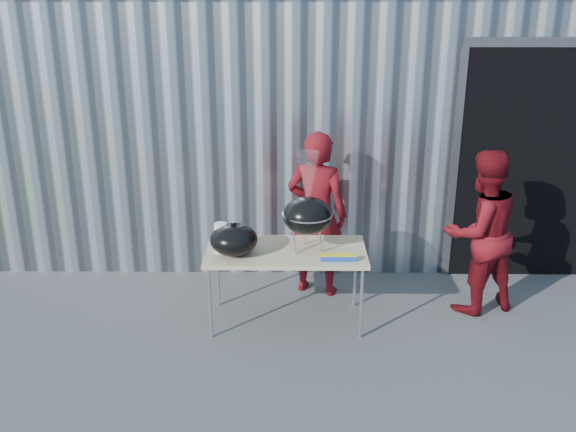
{
  "coord_description": "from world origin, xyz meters",
  "views": [
    {
      "loc": [
        0.35,
        -4.94,
        3.1
      ],
      "look_at": [
        0.29,
        0.69,
        1.05
      ],
      "focal_mm": 40.0,
      "sensor_mm": 36.0,
      "label": 1
    }
  ],
  "objects_px": {
    "person_cook": "(317,214)",
    "person_bystander": "(480,232)",
    "kettle_grill": "(308,208)",
    "folding_table": "(286,254)"
  },
  "relations": [
    {
      "from": "person_cook",
      "to": "person_bystander",
      "type": "xyz_separation_m",
      "value": [
        1.58,
        -0.38,
        -0.05
      ]
    },
    {
      "from": "kettle_grill",
      "to": "person_cook",
      "type": "relative_size",
      "value": 0.54
    },
    {
      "from": "person_cook",
      "to": "person_bystander",
      "type": "height_order",
      "value": "person_cook"
    },
    {
      "from": "person_cook",
      "to": "person_bystander",
      "type": "bearing_deg",
      "value": -175.73
    },
    {
      "from": "kettle_grill",
      "to": "person_bystander",
      "type": "height_order",
      "value": "kettle_grill"
    },
    {
      "from": "folding_table",
      "to": "person_cook",
      "type": "height_order",
      "value": "person_cook"
    },
    {
      "from": "kettle_grill",
      "to": "person_bystander",
      "type": "bearing_deg",
      "value": 9.5
    },
    {
      "from": "kettle_grill",
      "to": "person_bystander",
      "type": "xyz_separation_m",
      "value": [
        1.69,
        0.28,
        -0.34
      ]
    },
    {
      "from": "folding_table",
      "to": "kettle_grill",
      "type": "bearing_deg",
      "value": 0.38
    },
    {
      "from": "person_cook",
      "to": "person_bystander",
      "type": "distance_m",
      "value": 1.63
    }
  ]
}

